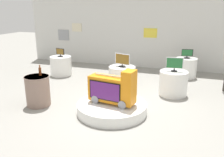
% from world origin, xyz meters
% --- Properties ---
extents(ground_plane, '(30.00, 30.00, 0.00)m').
position_xyz_m(ground_plane, '(0.00, 0.00, 0.00)').
color(ground_plane, gray).
extents(back_wall_display, '(10.66, 0.13, 3.27)m').
position_xyz_m(back_wall_display, '(-0.00, 4.52, 1.64)').
color(back_wall_display, silver).
rests_on(back_wall_display, ground).
extents(main_display_pedestal, '(1.65, 1.65, 0.24)m').
position_xyz_m(main_display_pedestal, '(0.08, -0.17, 0.12)').
color(main_display_pedestal, white).
rests_on(main_display_pedestal, ground).
extents(novelty_firetruck_tv, '(1.14, 0.55, 0.84)m').
position_xyz_m(novelty_firetruck_tv, '(0.11, -0.18, 0.59)').
color(novelty_firetruck_tv, gray).
rests_on(novelty_firetruck_tv, main_display_pedestal).
extents(display_pedestal_left_rear, '(0.79, 0.79, 0.70)m').
position_xyz_m(display_pedestal_left_rear, '(1.34, 1.54, 0.35)').
color(display_pedestal_left_rear, white).
rests_on(display_pedestal_left_rear, ground).
extents(tv_on_left_rear, '(0.46, 0.18, 0.39)m').
position_xyz_m(tv_on_left_rear, '(1.34, 1.54, 0.91)').
color(tv_on_left_rear, black).
rests_on(tv_on_left_rear, display_pedestal_left_rear).
extents(display_pedestal_center_rear, '(0.77, 0.77, 0.70)m').
position_xyz_m(display_pedestal_center_rear, '(-2.75, 2.34, 0.35)').
color(display_pedestal_center_rear, white).
rests_on(display_pedestal_center_rear, ground).
extents(tv_on_center_rear, '(0.36, 0.18, 0.30)m').
position_xyz_m(tv_on_center_rear, '(-2.75, 2.33, 0.85)').
color(tv_on_center_rear, black).
rests_on(tv_on_center_rear, display_pedestal_center_rear).
extents(display_pedestal_right_rear, '(0.73, 0.73, 0.70)m').
position_xyz_m(display_pedestal_right_rear, '(1.61, 3.51, 0.35)').
color(display_pedestal_right_rear, white).
rests_on(display_pedestal_right_rear, ground).
extents(tv_on_right_rear, '(0.39, 0.21, 0.32)m').
position_xyz_m(tv_on_right_rear, '(1.61, 3.50, 0.86)').
color(tv_on_right_rear, black).
rests_on(tv_on_right_rear, display_pedestal_right_rear).
extents(display_pedestal_far_right, '(0.81, 0.81, 0.70)m').
position_xyz_m(display_pedestal_far_right, '(-0.19, 1.59, 0.35)').
color(display_pedestal_far_right, white).
rests_on(display_pedestal_far_right, ground).
extents(tv_on_far_right, '(0.50, 0.22, 0.40)m').
position_xyz_m(tv_on_far_right, '(-0.19, 1.58, 0.90)').
color(tv_on_far_right, black).
rests_on(tv_on_far_right, display_pedestal_far_right).
extents(side_table_round, '(0.62, 0.62, 0.77)m').
position_xyz_m(side_table_round, '(-1.84, -0.33, 0.39)').
color(side_table_round, gray).
rests_on(side_table_round, ground).
extents(bottle_on_side_table, '(0.07, 0.07, 0.27)m').
position_xyz_m(bottle_on_side_table, '(-1.80, -0.23, 0.88)').
color(bottle_on_side_table, brown).
rests_on(bottle_on_side_table, side_table_round).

